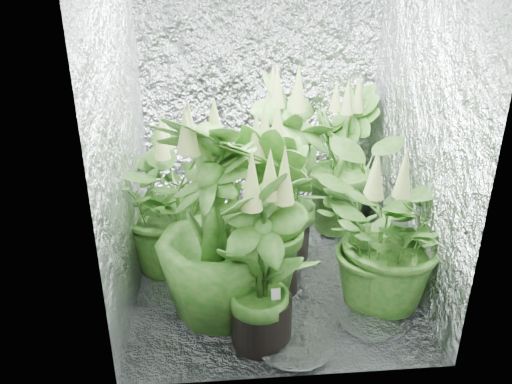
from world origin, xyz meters
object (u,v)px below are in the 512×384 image
Objects in this scene: plant_c at (340,161)px; plant_d at (216,223)px; plant_a at (173,199)px; plant_g at (273,210)px; plant_e at (385,236)px; plant_b at (288,173)px; plant_f at (262,261)px; circulation_fan at (345,212)px.

plant_c is 1.29m from plant_d.
plant_c is at bearing 21.75° from plant_a.
plant_e is at bearing -22.54° from plant_g.
plant_b is at bearing 69.98° from plant_g.
plant_f reaches higher than plant_e.
plant_b is at bearing 126.06° from plant_e.
plant_f is 0.94× the size of plant_g.
plant_b reaches higher than plant_d.
plant_e is 0.92× the size of plant_f.
plant_c is at bearing 52.54° from plant_g.
circulation_fan is at bearing 87.23° from plant_e.
circulation_fan is (0.48, 0.33, -0.45)m from plant_b.
plant_g is (0.58, -0.27, 0.03)m from plant_a.
circulation_fan is at bearing 44.99° from plant_d.
plant_b reaches higher than circulation_fan.
plant_a is 3.06× the size of circulation_fan.
plant_b is 0.75m from plant_d.
plant_d is at bearing -127.07° from plant_b.
plant_d is 1.26× the size of plant_e.
plant_g reaches higher than plant_a.
plant_g is at bearing -24.88° from plant_a.
plant_g is 1.00m from circulation_fan.
plant_c is at bearing 40.37° from plant_b.
plant_f is (-0.24, -0.83, -0.11)m from plant_b.
plant_b is at bearing 73.75° from plant_f.
plant_c is 1.16× the size of plant_e.
plant_e is at bearing 18.65° from plant_f.
plant_d is (-0.45, -0.60, -0.02)m from plant_b.
plant_c is 1.06× the size of plant_f.
plant_d reaches higher than plant_a.
plant_c is 1.00× the size of plant_g.
plant_c is at bearing 60.87° from plant_f.
plant_f is at bearing -57.36° from plant_a.
circulation_fan is (0.06, -0.02, -0.38)m from plant_c.
plant_d is at bearing -179.94° from plant_e.
plant_b is 1.12× the size of plant_g.
plant_c is 1.35m from plant_f.
plant_d reaches higher than plant_c.
plant_a is 0.85× the size of plant_d.
plant_e is 0.71m from plant_f.
plant_b is 1.19× the size of plant_f.
plant_f is (-0.68, -0.23, 0.02)m from plant_e.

